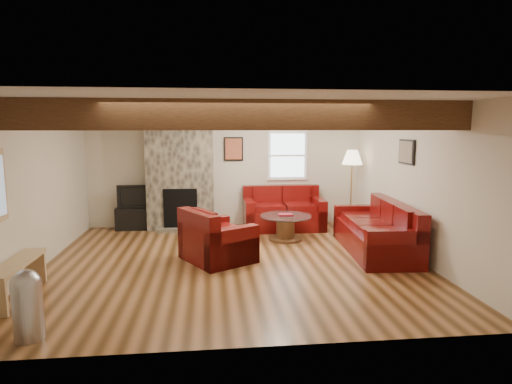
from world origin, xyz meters
TOP-DOWN VIEW (x-y plane):
  - room at (0.00, 0.00)m, footprint 8.00×8.00m
  - oak_beam at (0.00, -1.25)m, footprint 6.00×0.36m
  - chimney_breast at (-1.00, 2.49)m, footprint 1.40×0.67m
  - back_window at (1.35, 2.71)m, footprint 0.90×0.08m
  - ceiling_dome at (0.90, 0.90)m, footprint 0.40×0.40m
  - artwork_back at (0.15, 2.71)m, footprint 0.42×0.06m
  - artwork_right at (2.96, 0.30)m, footprint 0.06×0.55m
  - sofa_three at (2.48, 0.34)m, footprint 1.10×2.32m
  - loveseat at (1.19, 2.23)m, footprint 1.70×0.98m
  - armchair_red at (-0.26, 0.14)m, footprint 1.33×1.38m
  - coffee_table at (1.07, 1.29)m, footprint 0.99×0.99m
  - tv_cabinet at (-1.90, 2.53)m, footprint 0.95×0.38m
  - television at (-1.90, 2.53)m, footprint 0.85×0.11m
  - floor_lamp at (2.65, 2.14)m, footprint 0.43×0.43m
  - pine_bench at (-2.83, -1.19)m, footprint 0.29×1.26m
  - pedal_bin at (-2.24, -2.33)m, footprint 0.36×0.36m
  - coal_bucket at (-0.40, 1.64)m, footprint 0.37×0.37m

SIDE VIEW (x-z plane):
  - coal_bucket at x=-0.40m, z-range 0.00..0.34m
  - pine_bench at x=-2.83m, z-range 0.00..0.47m
  - tv_cabinet at x=-1.90m, z-range 0.00..0.48m
  - coffee_table at x=1.07m, z-range -0.02..0.50m
  - pedal_bin at x=-2.24m, z-range 0.00..0.74m
  - armchair_red at x=-0.26m, z-range 0.00..0.85m
  - sofa_three at x=2.48m, z-range 0.00..0.88m
  - loveseat at x=1.19m, z-range 0.00..0.90m
  - television at x=-1.90m, z-range 0.48..0.97m
  - chimney_breast at x=-1.00m, z-range -0.03..2.47m
  - room at x=0.00m, z-range -2.75..5.25m
  - floor_lamp at x=2.65m, z-range 0.60..2.29m
  - back_window at x=1.35m, z-range 1.00..2.10m
  - artwork_back at x=0.15m, z-range 1.44..1.96m
  - artwork_right at x=2.96m, z-range 1.54..1.96m
  - oak_beam at x=0.00m, z-range 2.12..2.50m
  - ceiling_dome at x=0.90m, z-range 2.35..2.53m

